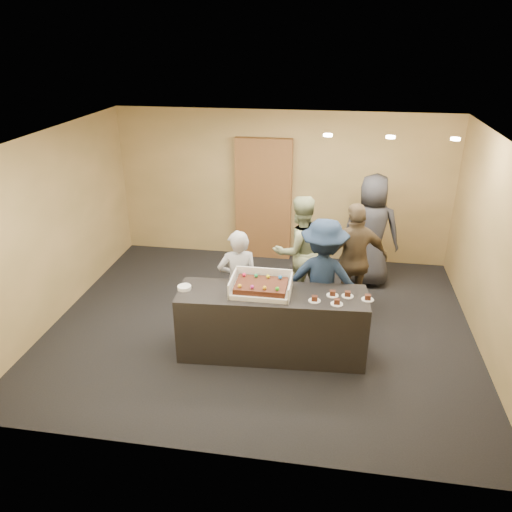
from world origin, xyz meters
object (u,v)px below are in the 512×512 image
at_px(sheet_cake, 261,286).
at_px(person_sage_man, 299,251).
at_px(plate_stack, 184,287).
at_px(person_navy_man, 323,279).
at_px(person_brown_extra, 354,260).
at_px(person_dark_suit, 371,231).
at_px(cake_box, 261,288).
at_px(serving_counter, 272,324).
at_px(storage_cabinet, 263,200).
at_px(person_server_grey, 238,283).

bearing_deg(sheet_cake, person_sage_man, 76.01).
height_order(plate_stack, person_navy_man, person_navy_man).
xyz_separation_m(person_brown_extra, person_dark_suit, (0.28, 1.04, 0.07)).
xyz_separation_m(sheet_cake, person_sage_man, (0.37, 1.47, -0.13)).
xyz_separation_m(sheet_cake, person_brown_extra, (1.19, 1.24, -0.13)).
bearing_deg(person_sage_man, person_brown_extra, 134.91).
distance_m(cake_box, person_navy_man, 0.93).
xyz_separation_m(person_navy_man, person_brown_extra, (0.43, 0.67, 0.01)).
bearing_deg(person_sage_man, person_dark_suit, -173.32).
relative_size(serving_counter, person_dark_suit, 1.28).
xyz_separation_m(storage_cabinet, cake_box, (0.43, -3.06, -0.17)).
xyz_separation_m(person_navy_man, person_dark_suit, (0.71, 1.72, 0.08)).
relative_size(storage_cabinet, cake_box, 2.96).
relative_size(sheet_cake, person_dark_suit, 0.34).
relative_size(serving_counter, sheet_cake, 3.72).
bearing_deg(person_dark_suit, storage_cabinet, -13.21).
bearing_deg(person_server_grey, cake_box, 113.28).
distance_m(sheet_cake, person_sage_man, 1.52).
bearing_deg(person_server_grey, sheet_cake, 111.54).
relative_size(storage_cabinet, plate_stack, 12.66).
relative_size(cake_box, person_server_grey, 0.49).
height_order(sheet_cake, person_sage_man, person_sage_man).
height_order(person_sage_man, person_brown_extra, person_sage_man).
bearing_deg(person_dark_suit, person_server_grey, 54.01).
bearing_deg(storage_cabinet, person_sage_man, -64.05).
bearing_deg(person_brown_extra, person_navy_man, 37.38).
bearing_deg(person_sage_man, cake_box, 45.72).
height_order(person_server_grey, person_sage_man, person_sage_man).
relative_size(storage_cabinet, sheet_cake, 3.46).
bearing_deg(storage_cabinet, person_server_grey, -89.21).
distance_m(person_server_grey, person_brown_extra, 1.76).
height_order(sheet_cake, person_navy_man, person_navy_man).
xyz_separation_m(serving_counter, plate_stack, (-1.13, -0.06, 0.47)).
bearing_deg(person_server_grey, person_dark_suit, -153.42).
distance_m(serving_counter, plate_stack, 1.22).
bearing_deg(plate_stack, cake_box, 5.37).
height_order(serving_counter, person_dark_suit, person_dark_suit).
bearing_deg(cake_box, person_navy_man, 35.75).
bearing_deg(sheet_cake, person_brown_extra, 46.27).
bearing_deg(plate_stack, person_sage_man, 48.61).
bearing_deg(person_sage_man, person_navy_man, 83.54).
bearing_deg(person_dark_suit, plate_stack, 53.55).
relative_size(plate_stack, person_navy_man, 0.10).
distance_m(serving_counter, storage_cabinet, 3.21).
xyz_separation_m(sheet_cake, person_navy_man, (0.76, 0.57, -0.14)).
xyz_separation_m(person_sage_man, person_dark_suit, (1.10, 0.82, 0.07)).
height_order(serving_counter, sheet_cake, sheet_cake).
bearing_deg(person_navy_man, person_dark_suit, -108.38).
bearing_deg(person_sage_man, person_server_grey, 22.61).
xyz_separation_m(serving_counter, person_navy_man, (0.61, 0.57, 0.41)).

